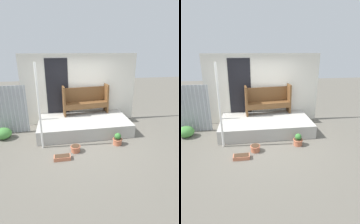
{
  "view_description": "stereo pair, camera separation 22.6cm",
  "coord_description": "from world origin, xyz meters",
  "views": [
    {
      "loc": [
        -0.72,
        -4.75,
        2.72
      ],
      "look_at": [
        0.18,
        0.29,
        0.88
      ],
      "focal_mm": 28.0,
      "sensor_mm": 36.0,
      "label": 1
    },
    {
      "loc": [
        -0.5,
        -4.79,
        2.72
      ],
      "look_at": [
        0.18,
        0.29,
        0.88
      ],
      "focal_mm": 28.0,
      "sensor_mm": 36.0,
      "label": 2
    }
  ],
  "objects": [
    {
      "name": "bench",
      "position": [
        0.24,
        1.44,
        0.98
      ],
      "size": [
        1.71,
        0.57,
        1.08
      ],
      "rotation": [
        0.0,
        0.0,
        0.1
      ],
      "color": "brown",
      "rests_on": "porch_slab"
    },
    {
      "name": "flower_pot_middle",
      "position": [
        0.94,
        -0.3,
        0.16
      ],
      "size": [
        0.3,
        0.3,
        0.37
      ],
      "color": "#B76647",
      "rests_on": "ground_plane"
    },
    {
      "name": "flower_pot_left",
      "position": [
        -0.35,
        -0.48,
        0.1
      ],
      "size": [
        0.29,
        0.29,
        0.18
      ],
      "color": "#B76647",
      "rests_on": "ground_plane"
    },
    {
      "name": "support_post",
      "position": [
        -1.28,
        -0.09,
        1.22
      ],
      "size": [
        0.06,
        0.06,
        2.43
      ],
      "color": "white",
      "rests_on": "ground_plane"
    },
    {
      "name": "porch_slab",
      "position": [
        0.08,
        0.84,
        0.22
      ],
      "size": [
        3.09,
        1.68,
        0.43
      ],
      "color": "#B2AFA8",
      "rests_on": "ground_plane"
    },
    {
      "name": "shrub_by_fence",
      "position": [
        -2.56,
        0.7,
        0.18
      ],
      "size": [
        0.52,
        0.47,
        0.36
      ],
      "color": "#478C3D",
      "rests_on": "ground_plane"
    },
    {
      "name": "ground_plane",
      "position": [
        0.0,
        0.0,
        0.0
      ],
      "size": [
        24.0,
        24.0,
        0.0
      ],
      "primitive_type": "plane",
      "color": "#666056"
    },
    {
      "name": "house_wall",
      "position": [
        0.04,
        1.71,
        1.31
      ],
      "size": [
        4.29,
        0.08,
        2.6
      ],
      "color": "white",
      "rests_on": "ground_plane"
    },
    {
      "name": "planter_box_rect",
      "position": [
        -0.74,
        -0.79,
        0.05
      ],
      "size": [
        0.43,
        0.2,
        0.11
      ],
      "color": "#C67251",
      "rests_on": "ground_plane"
    }
  ]
}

